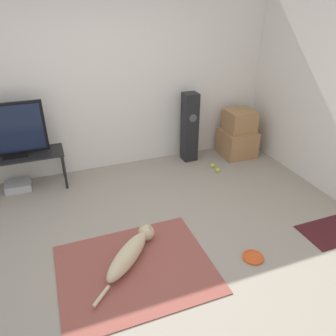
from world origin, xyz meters
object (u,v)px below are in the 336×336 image
Objects in this scene: dog at (131,252)px; tennis_ball_by_boxes at (213,165)px; tv at (10,131)px; game_console at (18,186)px; tv_stand at (17,160)px; cardboard_box_upper at (240,121)px; cardboard_box_lower at (237,143)px; floor_speaker at (190,128)px; frisbee at (253,257)px; tennis_ball_near_speaker at (218,170)px.

dog is 12.17× the size of tennis_ball_by_boxes.
game_console is at bearing 161.36° from tv.
tv_stand reaches higher than game_console.
cardboard_box_lower is at bearing -125.77° from cardboard_box_upper.
floor_speaker is (1.47, 1.89, 0.43)m from dog.
tv is at bearing 178.77° from cardboard_box_upper.
dog is 0.68× the size of tv_stand.
tennis_ball_by_boxes is at bearing -60.68° from floor_speaker.
tv reaches higher than cardboard_box_lower.
cardboard_box_lower is at bearing -1.55° from tv.
floor_speaker is at bearing 82.31° from frisbee.
tennis_ball_by_boxes is at bearing -7.48° from tv.
floor_speaker is 16.31× the size of tennis_ball_by_boxes.
tennis_ball_near_speaker is (2.72, -0.52, -0.82)m from tv.
frisbee is 3.25× the size of tennis_ball_by_boxes.
tv_stand is (-3.31, 0.07, -0.14)m from cardboard_box_upper.
game_console reaches higher than tennis_ball_by_boxes.
tennis_ball_near_speaker is at bearing -67.96° from floor_speaker.
floor_speaker reaches higher than tennis_ball_by_boxes.
tv_stand is 2.80m from tennis_ball_near_speaker.
tv reaches higher than game_console.
tennis_ball_near_speaker is at bearing -10.74° from tv_stand.
tennis_ball_near_speaker is (2.72, -0.52, -0.41)m from tv_stand.
game_console is (-3.36, 0.11, -0.16)m from cardboard_box_lower.
tennis_ball_near_speaker is 2.83m from game_console.
tennis_ball_by_boxes is (1.69, 1.49, -0.08)m from dog.
dog is 2.14m from tv_stand.
dog is 2.93m from cardboard_box_upper.
dog reaches higher than tennis_ball_near_speaker.
game_console is at bearing 178.44° from cardboard_box_upper.
cardboard_box_upper is 0.40× the size of floor_speaker.
tv is (-1.02, 1.85, 0.74)m from dog.
tv is at bearing -179.00° from floor_speaker.
tv is 2.86m from tennis_ball_by_boxes.
tv reaches higher than frisbee.
cardboard_box_lower is (1.11, 2.17, 0.20)m from frisbee.
cardboard_box_lower is 7.83× the size of tennis_ball_by_boxes.
tennis_ball_by_boxes is 0.16m from tennis_ball_near_speaker.
tv_stand reaches higher than cardboard_box_lower.
frisbee is 0.18× the size of tv_stand.
tv reaches higher than cardboard_box_upper.
cardboard_box_upper is at bearing 37.89° from dog.
floor_speaker is 3.30× the size of game_console.
floor_speaker is (0.31, 2.30, 0.53)m from frisbee.
tv is at bearing 169.21° from tennis_ball_near_speaker.
tv reaches higher than tv_stand.
game_console is at bearing 120.16° from dog.
cardboard_box_lower is at bearing 24.83° from tennis_ball_by_boxes.
dog is at bearing -141.89° from tennis_ball_near_speaker.
frisbee is at bearing -45.95° from tv_stand.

